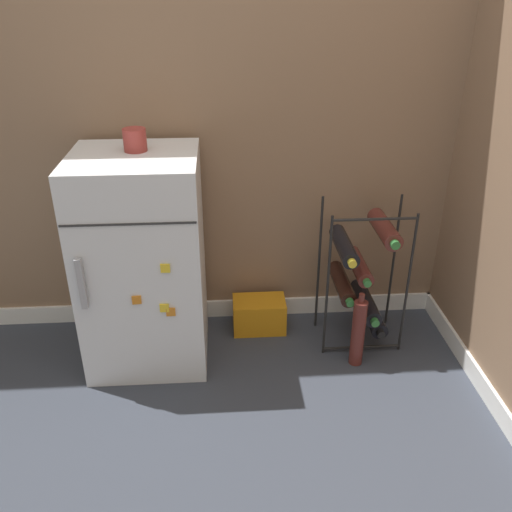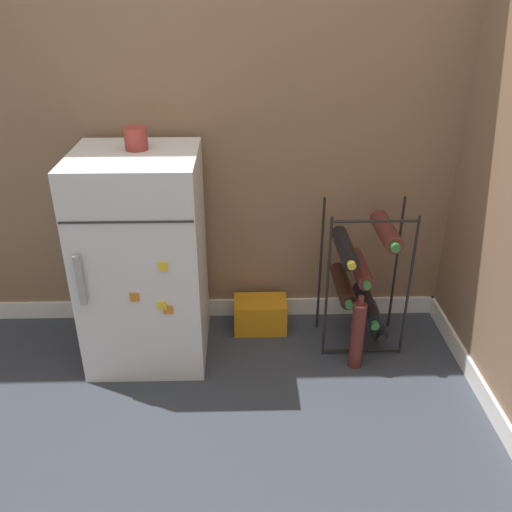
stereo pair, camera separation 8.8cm
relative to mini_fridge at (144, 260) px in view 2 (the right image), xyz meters
The scene contains 7 objects.
ground_plane 0.77m from the mini_fridge, 40.49° to the right, with size 14.00×14.00×0.00m, color #333842.
wall_back 0.95m from the mini_fridge, 33.49° to the left, with size 6.88×0.07×2.50m.
mini_fridge is the anchor object (origin of this frame).
wine_rack 0.97m from the mini_fridge, ahead, with size 0.37×0.33×0.68m.
soda_box 0.65m from the mini_fridge, 16.15° to the left, with size 0.25×0.16×0.16m.
fridge_top_cup 0.51m from the mini_fridge, 80.03° to the left, with size 0.09×0.09×0.09m.
loose_bottle_floor 0.98m from the mini_fridge, ahead, with size 0.06×0.06×0.36m.
Camera 2 is at (-0.03, -1.67, 1.54)m, focal length 38.00 mm.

